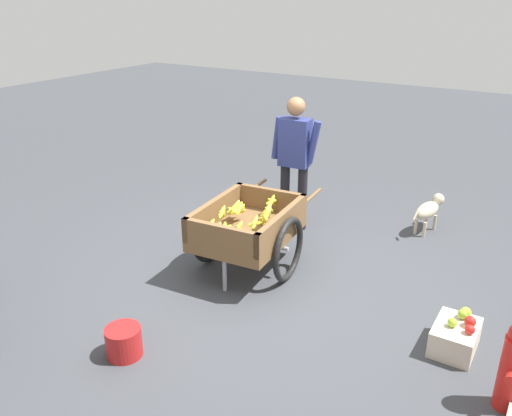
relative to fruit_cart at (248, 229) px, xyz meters
The scene contains 6 objects.
ground_plane 0.57m from the fruit_cart, 53.85° to the left, with size 24.00×24.00×0.00m, color #3D3F44.
fruit_cart is the anchor object (origin of this frame).
vendor_person 1.24m from the fruit_cart, behind, with size 0.23×0.59×1.55m.
dog 2.28m from the fruit_cart, 145.22° to the left, with size 0.67×0.26×0.40m.
plastic_bucket 1.69m from the fruit_cart, ahead, with size 0.28×0.28×0.24m, color #B21E1E.
apple_crate 2.12m from the fruit_cart, 83.39° to the left, with size 0.44×0.32×0.31m.
Camera 1 is at (3.77, 2.26, 2.64)m, focal length 37.09 mm.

